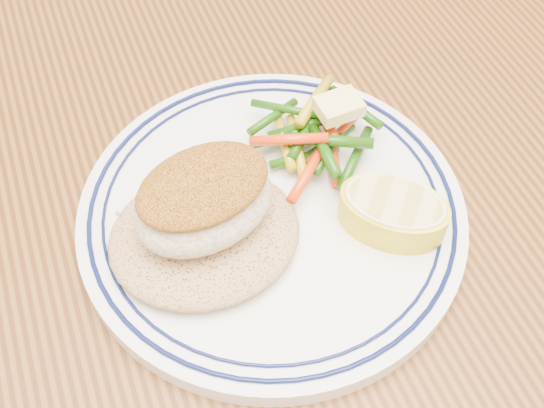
{
  "coord_description": "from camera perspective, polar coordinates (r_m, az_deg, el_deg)",
  "views": [
    {
      "loc": [
        -0.08,
        -0.24,
        1.13
      ],
      "look_at": [
        0.01,
        0.01,
        0.77
      ],
      "focal_mm": 45.0,
      "sensor_mm": 36.0,
      "label": 1
    }
  ],
  "objects": [
    {
      "name": "vegetable_pile",
      "position": [
        0.47,
        3.57,
        5.61
      ],
      "size": [
        0.09,
        0.1,
        0.03
      ],
      "color": "#184809",
      "rests_on": "plate"
    },
    {
      "name": "rice_pilaf",
      "position": [
        0.43,
        -5.7,
        -2.36
      ],
      "size": [
        0.12,
        0.11,
        0.02
      ],
      "primitive_type": "ellipsoid",
      "color": "#A58052",
      "rests_on": "plate"
    },
    {
      "name": "lemon_wedge",
      "position": [
        0.44,
        10.09,
        -0.61
      ],
      "size": [
        0.09,
        0.09,
        0.03
      ],
      "color": "yellow",
      "rests_on": "plate"
    },
    {
      "name": "dining_table",
      "position": [
        0.54,
        -0.99,
        -8.25
      ],
      "size": [
        1.5,
        0.9,
        0.75
      ],
      "color": "#48260E",
      "rests_on": "ground"
    },
    {
      "name": "butter_pat",
      "position": [
        0.46,
        5.61,
        8.12
      ],
      "size": [
        0.03,
        0.02,
        0.01
      ],
      "primitive_type": "cube",
      "rotation": [
        0.0,
        0.0,
        0.06
      ],
      "color": "#FFE87C",
      "rests_on": "vegetable_pile"
    },
    {
      "name": "fish_fillet",
      "position": [
        0.41,
        -5.72,
        0.32
      ],
      "size": [
        0.1,
        0.08,
        0.04
      ],
      "color": "beige",
      "rests_on": "rice_pilaf"
    },
    {
      "name": "plate",
      "position": [
        0.45,
        -0.0,
        -0.79
      ],
      "size": [
        0.26,
        0.26,
        0.02
      ],
      "color": "white",
      "rests_on": "dining_table"
    }
  ]
}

